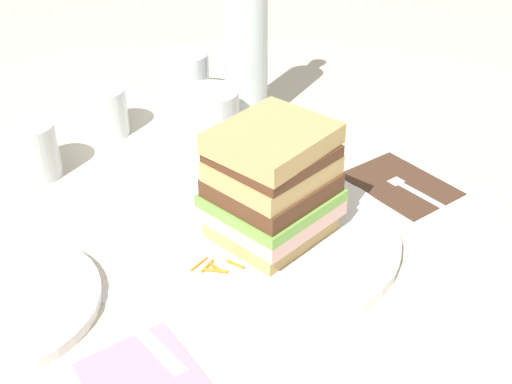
# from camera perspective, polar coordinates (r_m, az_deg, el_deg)

# --- Properties ---
(ground_plane) EXTENTS (3.00, 3.00, 0.00)m
(ground_plane) POSITION_cam_1_polar(r_m,az_deg,el_deg) (0.76, 0.72, -4.01)
(ground_plane) COLOR beige
(main_plate) EXTENTS (0.30, 0.30, 0.01)m
(main_plate) POSITION_cam_1_polar(r_m,az_deg,el_deg) (0.74, 1.42, -4.03)
(main_plate) COLOR white
(main_plate) RESTS_ON ground_plane
(sandwich) EXTENTS (0.14, 0.14, 0.14)m
(sandwich) POSITION_cam_1_polar(r_m,az_deg,el_deg) (0.70, 1.50, 0.71)
(sandwich) COLOR tan
(sandwich) RESTS_ON main_plate
(carrot_shred_0) EXTENTS (0.02, 0.02, 0.00)m
(carrot_shred_0) POSITION_cam_1_polar(r_m,az_deg,el_deg) (0.68, -3.61, -7.05)
(carrot_shred_0) COLOR orange
(carrot_shred_0) RESTS_ON main_plate
(carrot_shred_1) EXTENTS (0.03, 0.01, 0.00)m
(carrot_shred_1) POSITION_cam_1_polar(r_m,az_deg,el_deg) (0.69, -5.14, -6.46)
(carrot_shred_1) COLOR orange
(carrot_shred_1) RESTS_ON main_plate
(carrot_shred_2) EXTENTS (0.02, 0.01, 0.00)m
(carrot_shred_2) POSITION_cam_1_polar(r_m,az_deg,el_deg) (0.69, -4.39, -6.62)
(carrot_shred_2) COLOR orange
(carrot_shred_2) RESTS_ON main_plate
(carrot_shred_3) EXTENTS (0.01, 0.02, 0.00)m
(carrot_shred_3) POSITION_cam_1_polar(r_m,az_deg,el_deg) (0.69, -3.62, -6.81)
(carrot_shred_3) COLOR orange
(carrot_shred_3) RESTS_ON main_plate
(carrot_shred_4) EXTENTS (0.01, 0.02, 0.00)m
(carrot_shred_4) POSITION_cam_1_polar(r_m,az_deg,el_deg) (0.69, -1.87, -6.49)
(carrot_shred_4) COLOR orange
(carrot_shred_4) RESTS_ON main_plate
(carrot_shred_5) EXTENTS (0.02, 0.02, 0.00)m
(carrot_shred_5) POSITION_cam_1_polar(r_m,az_deg,el_deg) (0.80, 5.38, -0.43)
(carrot_shred_5) COLOR orange
(carrot_shred_5) RESTS_ON main_plate
(carrot_shred_6) EXTENTS (0.03, 0.01, 0.00)m
(carrot_shred_6) POSITION_cam_1_polar(r_m,az_deg,el_deg) (0.80, 6.73, -0.39)
(carrot_shred_6) COLOR orange
(carrot_shred_6) RESTS_ON main_plate
(carrot_shred_7) EXTENTS (0.03, 0.02, 0.00)m
(carrot_shred_7) POSITION_cam_1_polar(r_m,az_deg,el_deg) (0.81, 6.22, -0.03)
(carrot_shred_7) COLOR orange
(carrot_shred_7) RESTS_ON main_plate
(carrot_shred_8) EXTENTS (0.01, 0.03, 0.00)m
(carrot_shred_8) POSITION_cam_1_polar(r_m,az_deg,el_deg) (0.78, 5.49, -1.22)
(carrot_shred_8) COLOR orange
(carrot_shred_8) RESTS_ON main_plate
(carrot_shred_9) EXTENTS (0.02, 0.02, 0.00)m
(carrot_shred_9) POSITION_cam_1_polar(r_m,az_deg,el_deg) (0.82, 5.92, 0.23)
(carrot_shred_9) COLOR orange
(carrot_shred_9) RESTS_ON main_plate
(napkin_dark) EXTENTS (0.10, 0.14, 0.00)m
(napkin_dark) POSITION_cam_1_polar(r_m,az_deg,el_deg) (0.87, 12.85, 0.73)
(napkin_dark) COLOR #4C3323
(napkin_dark) RESTS_ON ground_plane
(fork) EXTENTS (0.02, 0.17, 0.00)m
(fork) POSITION_cam_1_polar(r_m,az_deg,el_deg) (0.86, 13.99, 0.27)
(fork) COLOR silver
(fork) RESTS_ON napkin_dark
(knife) EXTENTS (0.03, 0.20, 0.00)m
(knife) POSITION_cam_1_polar(r_m,az_deg,el_deg) (0.66, -11.44, -11.02)
(knife) COLOR silver
(knife) RESTS_ON ground_plane
(juice_glass) EXTENTS (0.08, 0.08, 0.09)m
(juice_glass) POSITION_cam_1_polar(r_m,az_deg,el_deg) (0.92, -3.99, 6.26)
(juice_glass) COLOR white
(juice_glass) RESTS_ON ground_plane
(water_bottle) EXTENTS (0.07, 0.07, 0.33)m
(water_bottle) POSITION_cam_1_polar(r_m,az_deg,el_deg) (0.96, -0.93, 14.48)
(water_bottle) COLOR silver
(water_bottle) RESTS_ON ground_plane
(empty_tumbler_0) EXTENTS (0.08, 0.08, 0.09)m
(empty_tumbler_0) POSITION_cam_1_polar(r_m,az_deg,el_deg) (1.06, -6.36, 10.12)
(empty_tumbler_0) COLOR silver
(empty_tumbler_0) RESTS_ON ground_plane
(empty_tumbler_1) EXTENTS (0.07, 0.07, 0.07)m
(empty_tumbler_1) POSITION_cam_1_polar(r_m,az_deg,el_deg) (0.99, -13.45, 7.03)
(empty_tumbler_1) COLOR silver
(empty_tumbler_1) RESTS_ON ground_plane
(empty_tumbler_2) EXTENTS (0.07, 0.07, 0.08)m
(empty_tumbler_2) POSITION_cam_1_polar(r_m,az_deg,el_deg) (0.90, -19.42, 3.53)
(empty_tumbler_2) COLOR silver
(empty_tumbler_2) RESTS_ON ground_plane
(side_plate) EXTENTS (0.20, 0.20, 0.01)m
(side_plate) POSITION_cam_1_polar(r_m,az_deg,el_deg) (0.71, -21.99, -9.28)
(side_plate) COLOR white
(side_plate) RESTS_ON ground_plane
(napkin_pink) EXTENTS (0.10, 0.10, 0.00)m
(napkin_pink) POSITION_cam_1_polar(r_m,az_deg,el_deg) (0.61, -10.25, -15.89)
(napkin_pink) COLOR pink
(napkin_pink) RESTS_ON ground_plane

